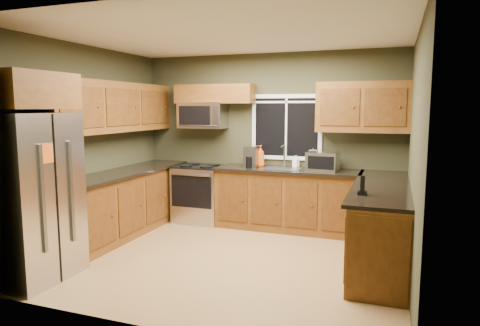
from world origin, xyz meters
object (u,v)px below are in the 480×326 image
Objects in this scene: toaster_oven at (323,161)px; paper_towel_roll at (313,159)px; coffee_maker at (251,157)px; refrigerator at (30,197)px; soap_bottle_b at (296,161)px; cordless_phone at (362,189)px; microwave at (203,115)px; kettle at (248,158)px; soap_bottle_a at (260,156)px; range at (200,193)px.

paper_towel_roll is (-0.18, 0.22, 0.00)m from toaster_oven.
coffee_maker reaches higher than paper_towel_roll.
refrigerator is 3.18m from coffee_maker.
soap_bottle_b is 0.89× the size of cordless_phone.
soap_bottle_b is at bearing 151.47° from toaster_oven.
microwave is 3.05× the size of kettle.
microwave reaches higher than soap_bottle_a.
paper_towel_roll is (1.80, 0.07, -0.65)m from microwave.
refrigerator is at bearing -129.82° from paper_towel_roll.
refrigerator is at bearing -103.97° from range.
soap_bottle_a reaches higher than kettle.
refrigerator is 2.89m from range.
kettle is 0.76m from soap_bottle_b.
soap_bottle_b is at bearing 20.12° from coffee_maker.
coffee_maker is at bearing -166.59° from paper_towel_roll.
toaster_oven is (1.98, -0.15, -0.65)m from microwave.
soap_bottle_a is at bearing -166.56° from soap_bottle_b.
range is 2.82× the size of soap_bottle_a.
range is 1.08m from coffee_maker.
soap_bottle_b is at bearing 121.43° from cordless_phone.
cordless_phone is at bearing -43.49° from kettle.
soap_bottle_a is (0.99, -0.03, -0.62)m from microwave.
kettle is 1.03m from paper_towel_roll.
coffee_maker is 1.61× the size of cordless_phone.
soap_bottle_b is (0.54, 0.13, -0.08)m from soap_bottle_a.
kettle is 1.38× the size of soap_bottle_b.
kettle is at bearing 170.91° from toaster_oven.
coffee_maker is 0.98× the size of soap_bottle_a.
coffee_maker reaches higher than range.
paper_towel_roll is 1.49× the size of cordless_phone.
microwave is at bearing 90.02° from range.
refrigerator is at bearing -134.05° from toaster_oven.
kettle is at bearing -178.33° from paper_towel_roll.
soap_bottle_a is 0.56m from soap_bottle_b.
microwave is 4.20× the size of soap_bottle_b.
toaster_oven is at bearing -50.75° from paper_towel_roll.
soap_bottle_b is at bearing 53.51° from refrigerator.
toaster_oven is (2.67, 2.76, 0.18)m from refrigerator.
kettle is (0.77, 0.18, 0.59)m from range.
toaster_oven reaches higher than cordless_phone.
soap_bottle_a is at bearing -1.95° from microwave.
refrigerator is 1.92× the size of range.
microwave is at bearing 76.66° from refrigerator.
paper_towel_roll is (0.92, 0.22, -0.02)m from coffee_maker.
soap_bottle_b is (1.53, 0.23, 0.56)m from range.
paper_towel_roll is 0.81m from soap_bottle_a.
refrigerator is 5.41× the size of soap_bottle_a.
toaster_oven is at bearing 45.95° from refrigerator.
microwave reaches higher than soap_bottle_b.
soap_bottle_a is 2.39m from cordless_phone.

